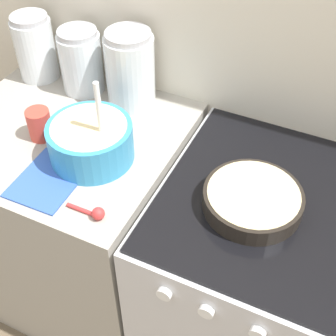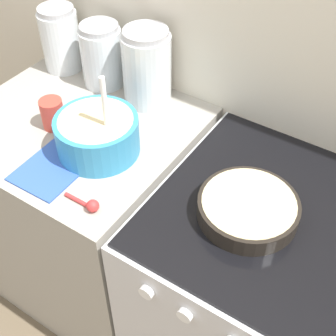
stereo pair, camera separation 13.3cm
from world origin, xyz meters
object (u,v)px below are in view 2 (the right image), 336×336
(baking_pan, at_px, (248,208))
(storage_jar_right, at_px, (147,72))
(storage_jar_middle, at_px, (102,59))
(mixing_bowl, at_px, (97,133))
(tin_can, at_px, (53,114))
(stove, at_px, (253,298))
(storage_jar_left, at_px, (61,43))

(baking_pan, bearing_deg, storage_jar_right, 151.45)
(storage_jar_middle, bearing_deg, mixing_bowl, -53.69)
(tin_can, bearing_deg, stove, 3.64)
(mixing_bowl, bearing_deg, storage_jar_right, 95.13)
(baking_pan, bearing_deg, stove, 38.42)
(mixing_bowl, xyz_separation_m, storage_jar_right, (-0.03, 0.30, 0.04))
(storage_jar_left, height_order, storage_jar_right, storage_jar_right)
(mixing_bowl, xyz_separation_m, storage_jar_left, (-0.42, 0.30, 0.03))
(tin_can, bearing_deg, mixing_bowl, -3.47)
(stove, distance_m, mixing_bowl, 0.76)
(stove, bearing_deg, tin_can, -176.36)
(baking_pan, bearing_deg, storage_jar_left, 162.59)
(storage_jar_right, bearing_deg, baking_pan, -28.55)
(mixing_bowl, distance_m, storage_jar_middle, 0.38)
(stove, height_order, tin_can, tin_can)
(baking_pan, xyz_separation_m, storage_jar_right, (-0.53, 0.29, 0.08))
(storage_jar_left, xyz_separation_m, tin_can, (0.22, -0.29, -0.05))
(mixing_bowl, relative_size, tin_can, 2.80)
(storage_jar_left, bearing_deg, storage_jar_middle, -0.00)
(baking_pan, height_order, storage_jar_right, storage_jar_right)
(mixing_bowl, xyz_separation_m, tin_can, (-0.20, 0.01, -0.02))
(storage_jar_middle, bearing_deg, storage_jar_left, 180.00)
(storage_jar_middle, distance_m, tin_can, 0.30)
(baking_pan, xyz_separation_m, storage_jar_left, (-0.92, 0.29, 0.07))
(stove, xyz_separation_m, storage_jar_middle, (-0.79, 0.24, 0.54))
(storage_jar_middle, bearing_deg, tin_can, -85.38)
(stove, distance_m, storage_jar_middle, 0.98)
(storage_jar_middle, xyz_separation_m, tin_can, (0.02, -0.29, -0.05))
(stove, xyz_separation_m, storage_jar_left, (-0.98, 0.24, 0.55))
(stove, bearing_deg, storage_jar_left, 166.15)
(storage_jar_right, bearing_deg, stove, -22.27)
(stove, height_order, mixing_bowl, mixing_bowl)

